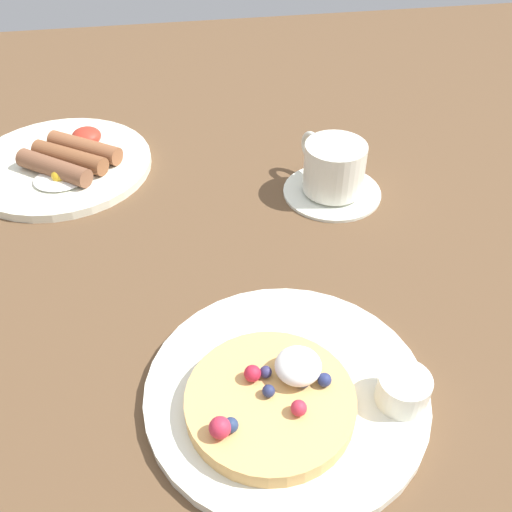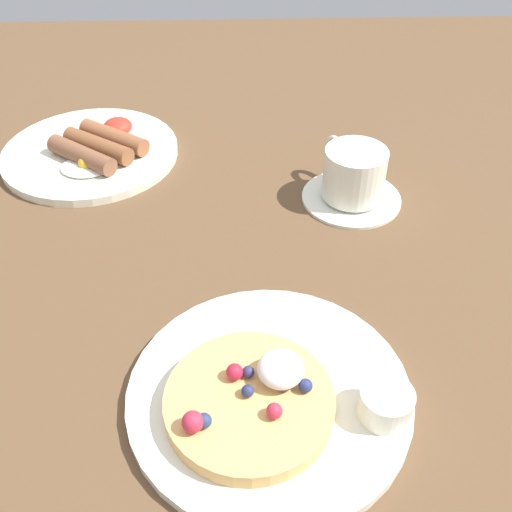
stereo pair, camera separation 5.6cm
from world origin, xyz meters
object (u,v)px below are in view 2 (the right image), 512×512
object	(u,v)px
coffee_saucer	(351,197)
pancake_plate	(269,394)
syrup_ramekin	(386,403)
breakfast_plate	(90,153)
coffee_cup	(354,172)

from	to	relation	value
coffee_saucer	pancake_plate	bearing A→B (deg)	-111.94
syrup_ramekin	coffee_saucer	xyz separation A→B (cm)	(2.33, 31.41, -2.11)
pancake_plate	coffee_saucer	size ratio (longest dim) A/B	2.00
breakfast_plate	coffee_saucer	distance (cm)	35.60
pancake_plate	coffee_cup	world-z (taller)	coffee_cup
syrup_ramekin	coffee_saucer	world-z (taller)	syrup_ramekin
breakfast_plate	coffee_cup	distance (cm)	35.64
breakfast_plate	coffee_saucer	xyz separation A→B (cm)	(33.81, -11.15, -0.17)
breakfast_plate	coffee_saucer	bearing A→B (deg)	-18.25
breakfast_plate	coffee_cup	bearing A→B (deg)	-18.02
pancake_plate	breakfast_plate	bearing A→B (deg)	119.10
pancake_plate	coffee_cup	bearing A→B (deg)	68.29
syrup_ramekin	coffee_cup	bearing A→B (deg)	85.89
pancake_plate	coffee_saucer	xyz separation A→B (cm)	(11.59, 28.77, -0.15)
coffee_saucer	coffee_cup	world-z (taller)	coffee_cup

